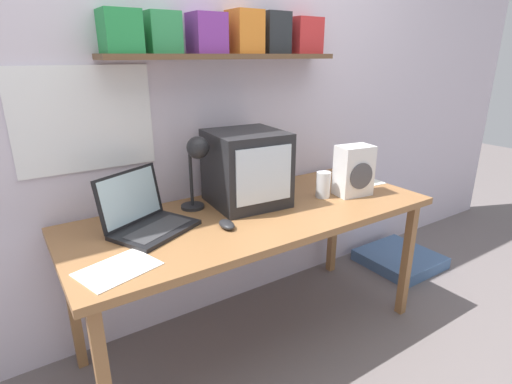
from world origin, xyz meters
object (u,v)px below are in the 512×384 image
object	(u,v)px
corner_desk	(256,222)
laptop	(144,215)
computer_mouse	(227,224)
open_notebook	(360,183)
floor_cushion	(400,259)
space_heater	(354,171)
desk_lamp	(197,158)
crt_monitor	(246,168)
loose_paper_near_laptop	(118,269)
juice_glass	(323,186)

from	to	relation	value
corner_desk	laptop	world-z (taller)	laptop
computer_mouse	corner_desk	bearing A→B (deg)	22.73
computer_mouse	open_notebook	world-z (taller)	computer_mouse
laptop	floor_cushion	bearing A→B (deg)	-26.53
space_heater	computer_mouse	bearing A→B (deg)	-170.36
laptop	floor_cushion	xyz separation A→B (m)	(1.82, -0.02, -0.75)
computer_mouse	open_notebook	bearing A→B (deg)	7.06
corner_desk	laptop	bearing A→B (deg)	169.26
corner_desk	floor_cushion	size ratio (longest dim) A/B	3.65
floor_cushion	computer_mouse	bearing A→B (deg)	-173.78
laptop	desk_lamp	xyz separation A→B (m)	(0.29, 0.07, 0.20)
crt_monitor	loose_paper_near_laptop	world-z (taller)	crt_monitor
desk_lamp	computer_mouse	distance (m)	0.36
corner_desk	crt_monitor	distance (m)	0.28
computer_mouse	laptop	bearing A→B (deg)	148.12
laptop	open_notebook	size ratio (longest dim) A/B	1.54
laptop	juice_glass	world-z (taller)	laptop
laptop	juice_glass	xyz separation A→B (m)	(0.93, -0.12, -0.00)
corner_desk	floor_cushion	distance (m)	1.45
crt_monitor	desk_lamp	world-z (taller)	crt_monitor
open_notebook	floor_cushion	distance (m)	0.88
open_notebook	loose_paper_near_laptop	size ratio (longest dim) A/B	0.90
corner_desk	floor_cushion	world-z (taller)	corner_desk
floor_cushion	corner_desk	bearing A→B (deg)	-176.66
space_heater	floor_cushion	bearing A→B (deg)	21.09
open_notebook	juice_glass	bearing A→B (deg)	-171.17
desk_lamp	open_notebook	distance (m)	1.03
corner_desk	open_notebook	xyz separation A→B (m)	(0.76, 0.03, 0.06)
crt_monitor	open_notebook	world-z (taller)	crt_monitor
juice_glass	loose_paper_near_laptop	distance (m)	1.14
crt_monitor	computer_mouse	world-z (taller)	crt_monitor
open_notebook	floor_cushion	bearing A→B (deg)	4.71
corner_desk	open_notebook	bearing A→B (deg)	2.35
crt_monitor	floor_cushion	bearing A→B (deg)	2.42
laptop	loose_paper_near_laptop	xyz separation A→B (m)	(-0.20, -0.29, -0.06)
open_notebook	floor_cushion	size ratio (longest dim) A/B	0.56
corner_desk	crt_monitor	bearing A→B (deg)	78.07
crt_monitor	computer_mouse	distance (m)	0.37
desk_lamp	space_heater	world-z (taller)	desk_lamp
juice_glass	corner_desk	bearing A→B (deg)	176.79
floor_cushion	laptop	bearing A→B (deg)	179.33
corner_desk	space_heater	bearing A→B (deg)	-8.01
laptop	desk_lamp	size ratio (longest dim) A/B	1.16
juice_glass	space_heater	xyz separation A→B (m)	(0.16, -0.06, 0.07)
juice_glass	open_notebook	bearing A→B (deg)	8.83
juice_glass	computer_mouse	bearing A→B (deg)	-173.94
space_heater	loose_paper_near_laptop	xyz separation A→B (m)	(-1.29, -0.11, -0.13)
space_heater	loose_paper_near_laptop	bearing A→B (deg)	-166.17
space_heater	corner_desk	bearing A→B (deg)	-179.01
space_heater	floor_cushion	xyz separation A→B (m)	(0.73, 0.16, -0.82)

